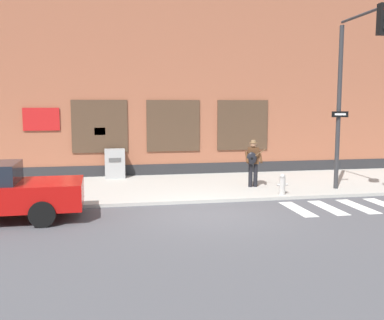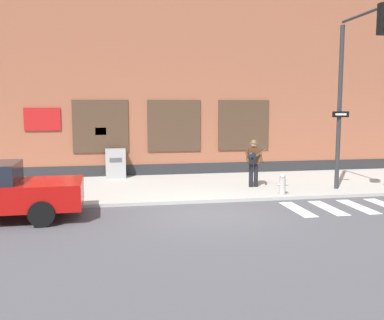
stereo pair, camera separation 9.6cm
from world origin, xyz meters
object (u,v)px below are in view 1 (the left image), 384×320
Objects in this scene: fire_hydrant at (282,184)px; utility_box at (115,163)px; traffic_light at (355,73)px; busker at (253,161)px.

utility_box is at bearing 139.71° from fire_hydrant.
utility_box is (-7.56, 4.78, -3.36)m from traffic_light.
utility_box is at bearing 147.71° from traffic_light.
traffic_light is at bearing -7.02° from fire_hydrant.
traffic_light is at bearing -33.01° from busker.
fire_hydrant is at bearing -40.29° from utility_box.
busker is 0.29× the size of traffic_light.
fire_hydrant is at bearing -71.61° from busker.
traffic_light is 8.26× the size of fire_hydrant.
fire_hydrant is (-2.25, 0.28, -3.59)m from traffic_light.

